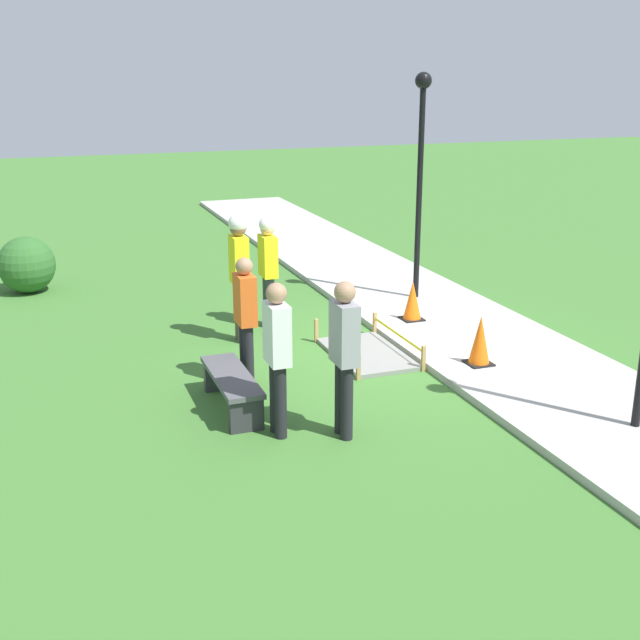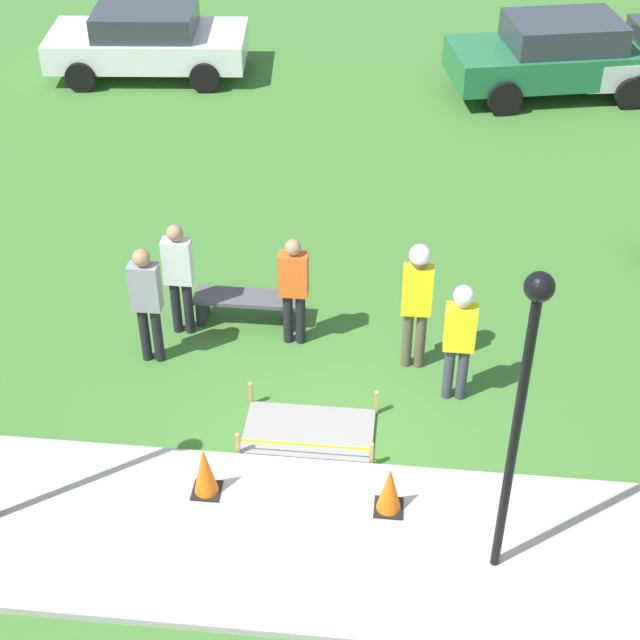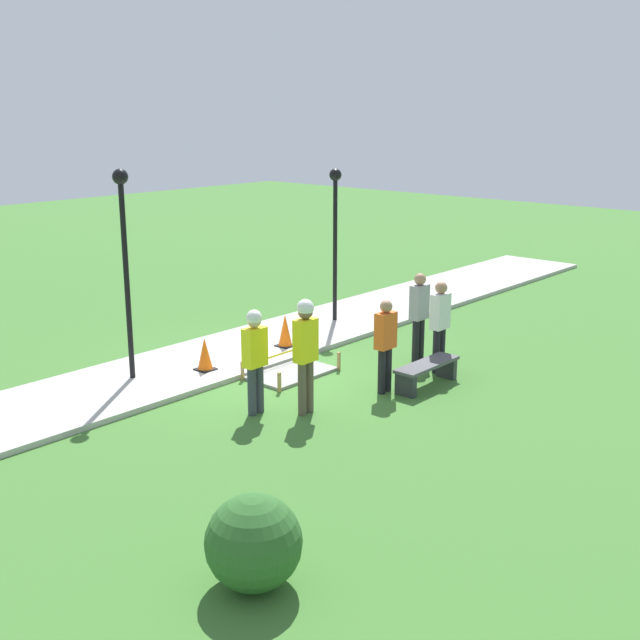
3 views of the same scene
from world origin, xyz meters
name	(u,v)px [view 2 (image 2 of 3)]	position (x,y,z in m)	size (l,w,h in m)	color
ground_plane	(315,465)	(0.00, 0.00, 0.00)	(60.00, 60.00, 0.00)	#3D702D
sidewalk	(303,541)	(0.00, -1.26, 0.05)	(28.00, 2.52, 0.10)	#ADAAA3
wet_concrete_patch	(309,432)	(-0.14, 0.54, 0.04)	(1.70, 1.02, 0.37)	gray
traffic_cone_near_patch	(205,471)	(-1.22, -0.66, 0.44)	(0.34, 0.34, 0.69)	black
traffic_cone_far_patch	(390,490)	(0.94, -0.71, 0.41)	(0.34, 0.34, 0.64)	black
park_bench	(246,304)	(-1.31, 2.83, 0.31)	(1.51, 0.44, 0.45)	#2D2D33
worker_supervisor	(417,294)	(1.13, 2.08, 1.20)	(0.40, 0.28, 1.96)	brown
worker_assistant	(460,333)	(1.70, 1.47, 1.07)	(0.40, 0.26, 1.79)	#383D47
bystander_in_orange_shirt	(294,286)	(-0.56, 2.44, 0.96)	(0.40, 0.22, 1.70)	black
bystander_in_gray_shirt	(179,273)	(-2.18, 2.51, 1.01)	(0.40, 0.23, 1.78)	black
bystander_in_white_shirt	(147,299)	(-2.47, 1.83, 1.03)	(0.40, 0.24, 1.81)	black
lamppost_near	(523,389)	(2.13, -1.37, 2.61)	(0.28, 0.28, 3.83)	black
parked_car_white	(148,40)	(-4.96, 11.73, 0.76)	(4.44, 2.47, 1.47)	white
parked_car_green	(560,55)	(3.91, 11.64, 0.83)	(4.88, 2.88, 1.60)	#236B3D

